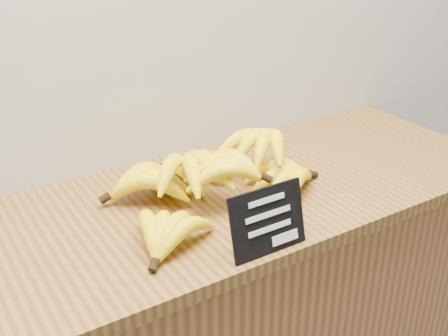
# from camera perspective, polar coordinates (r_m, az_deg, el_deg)

# --- Properties ---
(counter_top) EXTENTS (1.47, 0.54, 0.03)m
(counter_top) POSITION_cam_1_polar(r_m,az_deg,el_deg) (1.26, -1.21, -3.44)
(counter_top) COLOR brown
(counter_top) RESTS_ON counter
(chalkboard_sign) EXTENTS (0.16, 0.04, 0.13)m
(chalkboard_sign) POSITION_cam_1_polar(r_m,az_deg,el_deg) (1.05, 4.49, -5.36)
(chalkboard_sign) COLOR black
(chalkboard_sign) RESTS_ON counter_top
(banana_pile) EXTENTS (0.53, 0.39, 0.12)m
(banana_pile) POSITION_cam_1_polar(r_m,az_deg,el_deg) (1.22, -1.31, -0.77)
(banana_pile) COLOR #FFEA0A
(banana_pile) RESTS_ON counter_top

